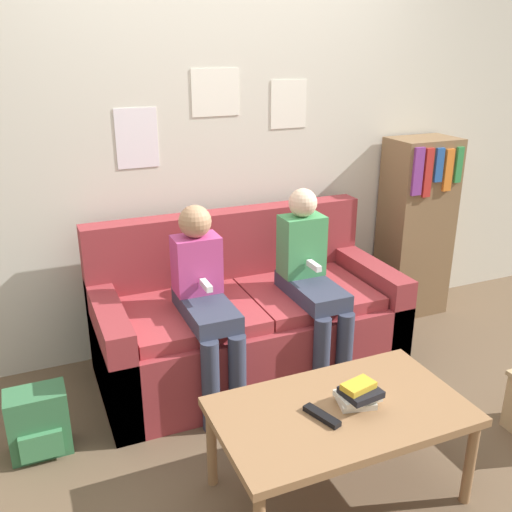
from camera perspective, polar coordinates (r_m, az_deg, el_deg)
The scene contains 10 objects.
ground_plane at distance 3.08m, azimuth 2.83°, elevation -15.66°, with size 10.00×10.00×0.00m, color brown.
wall_back at distance 3.44m, azimuth -4.16°, elevation 11.89°, with size 8.00×0.06×2.60m.
couch at distance 3.32m, azimuth -0.95°, elevation -6.66°, with size 1.70×0.79×0.89m.
coffee_table at distance 2.44m, azimuth 8.44°, elevation -15.64°, with size 1.02×0.60×0.43m.
person_left at distance 2.93m, azimuth -5.09°, elevation -4.18°, with size 0.24×0.55×1.05m.
person_right at distance 3.15m, azimuth 5.57°, elevation -2.21°, with size 0.24×0.55×1.08m.
tv_remote at distance 2.34m, azimuth 6.59°, elevation -15.60°, with size 0.09×0.17×0.02m.
book_stack at distance 2.42m, azimuth 10.21°, elevation -13.45°, with size 0.18×0.15×0.10m.
bookshelf at distance 4.08m, azimuth 15.68°, elevation 2.76°, with size 0.44×0.33×1.23m.
backpack at distance 2.94m, azimuth -20.91°, elevation -15.32°, with size 0.27×0.20×0.32m.
Camera 1 is at (-1.10, -2.22, 1.82)m, focal length 40.00 mm.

